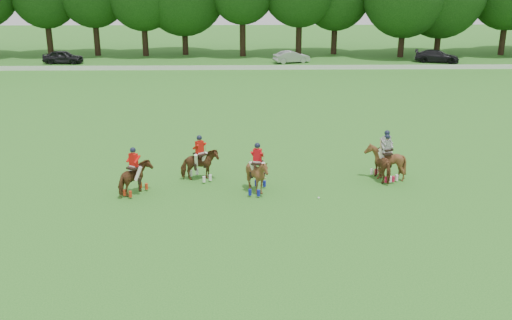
{
  "coord_description": "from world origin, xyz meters",
  "views": [
    {
      "loc": [
        0.09,
        -20.4,
        9.54
      ],
      "look_at": [
        0.61,
        4.2,
        1.4
      ],
      "focal_mm": 40.0,
      "sensor_mm": 36.0,
      "label": 1
    }
  ],
  "objects_px": {
    "polo_red_a": "(135,178)",
    "polo_stripe_a": "(385,163)",
    "polo_stripe_b": "(385,161)",
    "car_left": "(63,57)",
    "car_right": "(437,56)",
    "polo_red_b": "(200,164)",
    "car_mid": "(292,57)",
    "polo_red_c": "(257,175)",
    "polo_ball": "(319,198)"
  },
  "relations": [
    {
      "from": "car_right",
      "to": "polo_red_a",
      "type": "xyz_separation_m",
      "value": [
        -26.26,
        -38.84,
        0.1
      ]
    },
    {
      "from": "polo_red_c",
      "to": "polo_red_b",
      "type": "bearing_deg",
      "value": 147.53
    },
    {
      "from": "car_left",
      "to": "polo_red_c",
      "type": "relative_size",
      "value": 1.82
    },
    {
      "from": "car_left",
      "to": "polo_stripe_b",
      "type": "distance_m",
      "value": 45.58
    },
    {
      "from": "polo_stripe_a",
      "to": "polo_red_b",
      "type": "bearing_deg",
      "value": 178.97
    },
    {
      "from": "polo_red_a",
      "to": "polo_red_b",
      "type": "distance_m",
      "value": 3.33
    },
    {
      "from": "car_mid",
      "to": "polo_red_b",
      "type": "xyz_separation_m",
      "value": [
        -7.37,
        -37.04,
        0.13
      ]
    },
    {
      "from": "car_left",
      "to": "polo_red_c",
      "type": "bearing_deg",
      "value": -149.47
    },
    {
      "from": "polo_red_b",
      "to": "car_left",
      "type": "bearing_deg",
      "value": 115.4
    },
    {
      "from": "polo_red_c",
      "to": "polo_stripe_a",
      "type": "distance_m",
      "value": 6.37
    },
    {
      "from": "car_mid",
      "to": "polo_red_a",
      "type": "height_order",
      "value": "polo_red_a"
    },
    {
      "from": "polo_red_b",
      "to": "polo_stripe_b",
      "type": "relative_size",
      "value": 0.92
    },
    {
      "from": "polo_red_a",
      "to": "polo_stripe_b",
      "type": "xyz_separation_m",
      "value": [
        11.67,
        1.74,
        0.11
      ]
    },
    {
      "from": "car_left",
      "to": "car_mid",
      "type": "xyz_separation_m",
      "value": [
        24.97,
        0.0,
        -0.07
      ]
    },
    {
      "from": "polo_red_c",
      "to": "car_mid",
      "type": "bearing_deg",
      "value": 83.13
    },
    {
      "from": "car_right",
      "to": "polo_red_b",
      "type": "relative_size",
      "value": 2.13
    },
    {
      "from": "polo_red_a",
      "to": "polo_ball",
      "type": "height_order",
      "value": "polo_red_a"
    },
    {
      "from": "polo_stripe_a",
      "to": "polo_stripe_b",
      "type": "bearing_deg",
      "value": 88.38
    },
    {
      "from": "car_right",
      "to": "polo_red_b",
      "type": "xyz_separation_m",
      "value": [
        -23.47,
        -37.04,
        0.1
      ]
    },
    {
      "from": "car_right",
      "to": "polo_red_c",
      "type": "relative_size",
      "value": 2.02
    },
    {
      "from": "car_mid",
      "to": "polo_stripe_a",
      "type": "xyz_separation_m",
      "value": [
        1.5,
        -37.2,
        0.16
      ]
    },
    {
      "from": "car_right",
      "to": "polo_stripe_a",
      "type": "relative_size",
      "value": 2.08
    },
    {
      "from": "polo_stripe_a",
      "to": "polo_red_c",
      "type": "bearing_deg",
      "value": -165.82
    },
    {
      "from": "car_left",
      "to": "polo_ball",
      "type": "xyz_separation_m",
      "value": [
        22.99,
        -39.59,
        -0.68
      ]
    },
    {
      "from": "car_left",
      "to": "polo_red_b",
      "type": "height_order",
      "value": "polo_red_b"
    },
    {
      "from": "car_mid",
      "to": "polo_ball",
      "type": "xyz_separation_m",
      "value": [
        -1.98,
        -39.59,
        -0.61
      ]
    },
    {
      "from": "polo_red_c",
      "to": "polo_stripe_a",
      "type": "height_order",
      "value": "polo_red_c"
    },
    {
      "from": "car_left",
      "to": "polo_ball",
      "type": "bearing_deg",
      "value": -146.96
    },
    {
      "from": "polo_stripe_b",
      "to": "polo_ball",
      "type": "relative_size",
      "value": 27.0
    },
    {
      "from": "polo_red_c",
      "to": "car_right",
      "type": "bearing_deg",
      "value": 61.82
    },
    {
      "from": "polo_red_c",
      "to": "polo_stripe_b",
      "type": "relative_size",
      "value": 0.97
    },
    {
      "from": "car_left",
      "to": "polo_stripe_a",
      "type": "relative_size",
      "value": 1.88
    },
    {
      "from": "car_right",
      "to": "polo_red_a",
      "type": "bearing_deg",
      "value": 163.79
    },
    {
      "from": "car_left",
      "to": "car_mid",
      "type": "relative_size",
      "value": 1.08
    },
    {
      "from": "polo_red_a",
      "to": "polo_red_b",
      "type": "relative_size",
      "value": 0.99
    },
    {
      "from": "car_right",
      "to": "polo_red_c",
      "type": "height_order",
      "value": "polo_red_c"
    },
    {
      "from": "car_left",
      "to": "car_mid",
      "type": "bearing_deg",
      "value": -87.1
    },
    {
      "from": "car_left",
      "to": "car_right",
      "type": "bearing_deg",
      "value": -87.1
    },
    {
      "from": "car_mid",
      "to": "polo_ball",
      "type": "bearing_deg",
      "value": 159.96
    },
    {
      "from": "polo_red_a",
      "to": "polo_stripe_a",
      "type": "distance_m",
      "value": 11.78
    },
    {
      "from": "polo_red_c",
      "to": "polo_stripe_b",
      "type": "distance_m",
      "value": 6.39
    },
    {
      "from": "polo_stripe_b",
      "to": "polo_ball",
      "type": "bearing_deg",
      "value": -144.48
    },
    {
      "from": "car_left",
      "to": "polo_ball",
      "type": "relative_size",
      "value": 47.36
    },
    {
      "from": "polo_red_c",
      "to": "polo_stripe_b",
      "type": "height_order",
      "value": "polo_stripe_b"
    },
    {
      "from": "polo_red_a",
      "to": "polo_red_b",
      "type": "xyz_separation_m",
      "value": [
        2.79,
        1.8,
        0.0
      ]
    },
    {
      "from": "car_left",
      "to": "polo_red_a",
      "type": "bearing_deg",
      "value": -156.25
    },
    {
      "from": "car_right",
      "to": "polo_stripe_a",
      "type": "xyz_separation_m",
      "value": [
        -14.59,
        -37.2,
        0.13
      ]
    },
    {
      "from": "polo_stripe_b",
      "to": "polo_red_c",
      "type": "bearing_deg",
      "value": -164.99
    },
    {
      "from": "polo_stripe_a",
      "to": "polo_ball",
      "type": "relative_size",
      "value": 25.24
    },
    {
      "from": "car_left",
      "to": "car_mid",
      "type": "distance_m",
      "value": 24.97
    }
  ]
}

